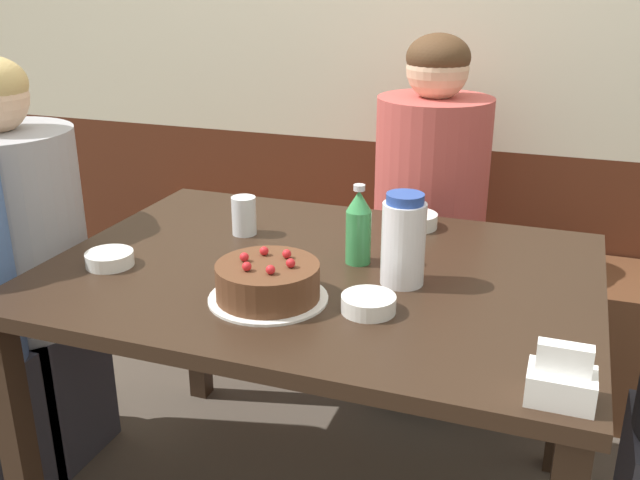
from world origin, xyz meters
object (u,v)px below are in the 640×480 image
(glass_water_tall, at_px, (244,216))
(bowl_rice_small, at_px, (110,259))
(water_pitcher, at_px, (403,241))
(napkin_holder, at_px, (561,381))
(person_teal_shirt, at_px, (429,228))
(person_pale_blue_shirt, at_px, (19,271))
(bowl_side_dish, at_px, (415,220))
(bench_seat, at_px, (396,310))
(bowl_soup_white, at_px, (368,304))
(birthday_cake, at_px, (268,282))
(soju_bottle, at_px, (358,226))

(glass_water_tall, bearing_deg, bowl_rice_small, -124.13)
(water_pitcher, distance_m, napkin_holder, 0.52)
(person_teal_shirt, height_order, person_pale_blue_shirt, person_teal_shirt)
(water_pitcher, distance_m, bowl_side_dish, 0.39)
(bench_seat, bearing_deg, bowl_soup_white, -80.27)
(birthday_cake, relative_size, water_pitcher, 1.23)
(napkin_holder, distance_m, bowl_rice_small, 1.07)
(bowl_rice_small, height_order, bowl_side_dish, bowl_side_dish)
(soju_bottle, xyz_separation_m, bowl_side_dish, (0.08, 0.30, -0.07))
(water_pitcher, bearing_deg, bowl_rice_small, -168.65)
(bowl_side_dish, xyz_separation_m, person_pale_blue_shirt, (-1.06, -0.38, -0.15))
(bench_seat, xyz_separation_m, bowl_side_dish, (0.15, -0.47, 0.52))
(birthday_cake, xyz_separation_m, napkin_holder, (0.61, -0.19, -0.00))
(bench_seat, relative_size, water_pitcher, 10.18)
(bench_seat, distance_m, person_pale_blue_shirt, 1.29)
(water_pitcher, xyz_separation_m, napkin_holder, (0.36, -0.38, -0.07))
(water_pitcher, xyz_separation_m, person_teal_shirt, (-0.09, 0.75, -0.23))
(bench_seat, height_order, bowl_side_dish, bowl_side_dish)
(water_pitcher, bearing_deg, birthday_cake, -144.00)
(napkin_holder, bearing_deg, bowl_rice_small, 167.13)
(soju_bottle, xyz_separation_m, glass_water_tall, (-0.35, 0.09, -0.04))
(person_pale_blue_shirt, bearing_deg, napkin_holder, -14.54)
(bowl_soup_white, distance_m, person_pale_blue_shirt, 1.10)
(soju_bottle, bearing_deg, water_pitcher, -32.80)
(bowl_soup_white, xyz_separation_m, person_teal_shirt, (-0.05, 0.92, -0.15))
(glass_water_tall, distance_m, person_pale_blue_shirt, 0.68)
(soju_bottle, height_order, person_pale_blue_shirt, person_pale_blue_shirt)
(soju_bottle, bearing_deg, bowl_side_dish, 75.76)
(birthday_cake, height_order, bowl_rice_small, birthday_cake)
(bench_seat, distance_m, glass_water_tall, 0.92)
(bowl_rice_small, height_order, person_pale_blue_shirt, person_pale_blue_shirt)
(bowl_side_dish, height_order, person_pale_blue_shirt, person_pale_blue_shirt)
(water_pitcher, xyz_separation_m, bowl_soup_white, (-0.03, -0.17, -0.09))
(birthday_cake, relative_size, bowl_soup_white, 2.26)
(birthday_cake, relative_size, soju_bottle, 1.32)
(birthday_cake, xyz_separation_m, bowl_side_dish, (0.20, 0.56, -0.02))
(napkin_holder, xyz_separation_m, bowl_side_dish, (-0.41, 0.76, -0.02))
(soju_bottle, height_order, napkin_holder, soju_bottle)
(bench_seat, distance_m, bowl_rice_small, 1.22)
(soju_bottle, distance_m, bowl_side_dish, 0.32)
(bowl_soup_white, height_order, person_pale_blue_shirt, person_pale_blue_shirt)
(birthday_cake, relative_size, bowl_side_dish, 2.14)
(water_pitcher, bearing_deg, person_pale_blue_shirt, 179.76)
(napkin_holder, bearing_deg, soju_bottle, 136.66)
(bowl_soup_white, height_order, person_teal_shirt, person_teal_shirt)
(napkin_holder, distance_m, person_teal_shirt, 1.23)
(bowl_side_dish, bearing_deg, person_teal_shirt, 94.79)
(bowl_soup_white, bearing_deg, bench_seat, 99.73)
(napkin_holder, bearing_deg, water_pitcher, 133.55)
(person_teal_shirt, bearing_deg, person_pale_blue_shirt, -53.91)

